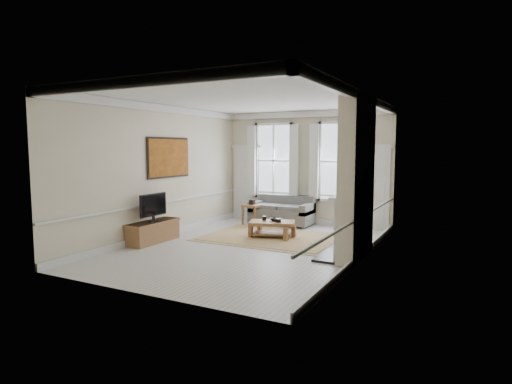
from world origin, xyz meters
The scene contains 23 objects.
floor centered at (0.00, 0.00, 0.00)m, with size 7.20×7.20×0.00m, color #B7B5AD.
ceiling centered at (0.00, 0.00, 3.40)m, with size 7.20×7.20×0.00m, color white.
back_wall centered at (0.00, 3.60, 1.70)m, with size 5.20×5.20×0.00m, color beige.
left_wall centered at (-2.60, 0.00, 1.70)m, with size 7.20×7.20×0.00m, color beige.
right_wall centered at (2.60, 0.00, 1.70)m, with size 7.20×7.20×0.00m, color beige.
window_left centered at (-1.05, 3.55, 1.90)m, with size 1.26×0.20×2.20m, color #B2BCC6, non-canonical shape.
window_right centered at (1.05, 3.55, 1.90)m, with size 1.26×0.20×2.20m, color #B2BCC6, non-canonical shape.
door_left centered at (-2.05, 3.56, 1.15)m, with size 0.90×0.08×2.30m, color silver.
door_right centered at (2.05, 3.56, 1.15)m, with size 0.90×0.08×2.30m, color silver.
painting centered at (-2.56, 0.30, 2.05)m, with size 0.05×1.66×1.06m, color #AA661D.
chimney_breast centered at (2.43, 0.20, 1.70)m, with size 0.35×1.70×3.38m, color beige.
hearth centered at (2.00, 0.20, 0.03)m, with size 0.55×1.50×0.05m, color black.
fireplace centered at (2.20, 0.20, 0.73)m, with size 0.21×1.45×1.33m.
mirror centered at (2.21, 0.20, 2.05)m, with size 0.06×1.26×1.06m, color gold.
sofa centered at (-0.55, 3.11, 0.36)m, with size 1.86×0.90×0.86m.
side_table centered at (-1.34, 2.65, 0.49)m, with size 0.51×0.51×0.61m.
rug centered at (0.02, 1.19, 0.01)m, with size 3.50×2.60×0.02m, color tan.
coffee_table centered at (0.02, 1.19, 0.35)m, with size 1.31×1.02×0.43m.
ceramic_pot_a centered at (-0.23, 1.24, 0.48)m, with size 0.11×0.11×0.11m, color black.
ceramic_pot_b centered at (0.22, 1.14, 0.48)m, with size 0.13×0.13×0.10m, color black.
bowl centered at (0.07, 1.29, 0.47)m, with size 0.30×0.30×0.07m, color black.
tv_stand centered at (-2.34, -0.62, 0.26)m, with size 0.47×1.46×0.52m, color brown.
tv centered at (-2.32, -0.62, 0.92)m, with size 0.08×0.90×0.68m.
Camera 1 is at (4.65, -8.59, 2.31)m, focal length 30.00 mm.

